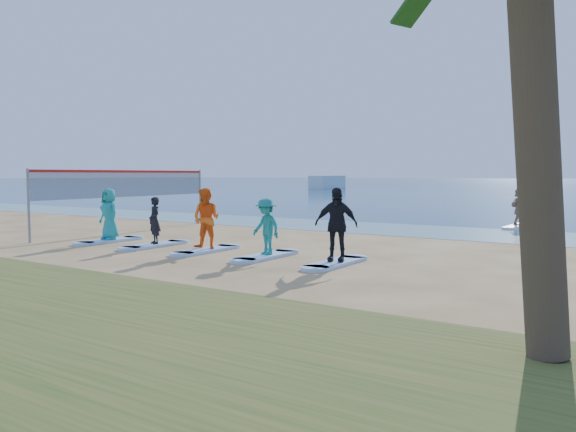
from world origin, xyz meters
The scene contains 16 objects.
ground centered at (0.00, 0.00, 0.00)m, with size 600.00×600.00×0.00m, color tan.
shallow_water centered at (0.00, 10.50, 0.01)m, with size 600.00×600.00×0.00m, color teal.
volleyball_net centered at (-7.60, 3.85, 1.90)m, with size 0.59×9.08×2.50m.
paddleboard centered at (5.32, 14.14, 0.06)m, with size 0.70×3.00×0.12m, color silver.
paddleboarder centered at (5.32, 14.14, 0.93)m, with size 1.51×0.48×1.63m, color tan.
boat_offshore_a centered at (-34.13, 67.26, 0.00)m, with size 2.53×8.61×2.08m, color silver.
surfboard_0 centered at (-5.32, 1.02, 0.04)m, with size 0.70×2.20×0.09m, color #A4CFFF.
student_0 centered at (-5.32, 1.02, 0.96)m, with size 0.85×0.55×1.74m, color teal.
surfboard_1 centered at (-3.13, 1.02, 0.04)m, with size 0.70×2.20×0.09m, color #A4CFFF.
student_1 centered at (-3.13, 1.02, 0.84)m, with size 0.55×0.36×1.50m, color black.
surfboard_2 centered at (-0.93, 1.02, 0.04)m, with size 0.70×2.20×0.09m, color #A4CFFF.
student_2 centered at (-0.93, 1.02, 0.99)m, with size 0.88×0.69×1.81m, color orange.
surfboard_3 centered at (1.26, 1.02, 0.04)m, with size 0.70×2.20×0.09m, color #A4CFFF.
student_3 centered at (1.26, 1.02, 0.87)m, with size 1.00×0.58×1.55m, color #1B857B.
surfboard_4 centered at (3.45, 1.02, 0.04)m, with size 0.70×2.20×0.09m, color #A4CFFF.
student_4 centered at (3.45, 1.02, 1.03)m, with size 1.10×0.46×1.89m, color black.
Camera 1 is at (10.25, -11.52, 2.31)m, focal length 35.00 mm.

